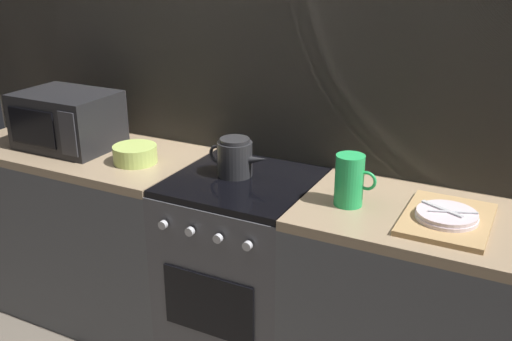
{
  "coord_description": "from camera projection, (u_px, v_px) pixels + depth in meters",
  "views": [
    {
      "loc": [
        1.1,
        -2.02,
        1.83
      ],
      "look_at": [
        0.06,
        0.0,
        0.95
      ],
      "focal_mm": 40.95,
      "sensor_mm": 36.0,
      "label": 1
    }
  ],
  "objects": [
    {
      "name": "stove_unit",
      "position": [
        243.0,
        271.0,
        2.64
      ],
      "size": [
        0.6,
        0.63,
        0.9
      ],
      "color": "#4C4C51",
      "rests_on": "ground_plane"
    },
    {
      "name": "dish_pile",
      "position": [
        447.0,
        218.0,
        2.08
      ],
      "size": [
        0.3,
        0.4,
        0.06
      ],
      "color": "tan",
      "rests_on": "counter_right"
    },
    {
      "name": "microwave",
      "position": [
        68.0,
        120.0,
        2.83
      ],
      "size": [
        0.46,
        0.35,
        0.27
      ],
      "color": "black",
      "rests_on": "counter_left"
    },
    {
      "name": "counter_right",
      "position": [
        448.0,
        326.0,
        2.26
      ],
      "size": [
        1.2,
        0.6,
        0.9
      ],
      "color": "#515459",
      "rests_on": "ground_plane"
    },
    {
      "name": "mixing_bowl",
      "position": [
        135.0,
        154.0,
        2.65
      ],
      "size": [
        0.2,
        0.2,
        0.08
      ],
      "primitive_type": "cylinder",
      "color": "#B7D166",
      "rests_on": "counter_left"
    },
    {
      "name": "pitcher",
      "position": [
        350.0,
        180.0,
        2.2
      ],
      "size": [
        0.16,
        0.11,
        0.2
      ],
      "color": "green",
      "rests_on": "counter_right"
    },
    {
      "name": "kettle",
      "position": [
        235.0,
        157.0,
        2.49
      ],
      "size": [
        0.28,
        0.15,
        0.17
      ],
      "color": "#262628",
      "rests_on": "stove_unit"
    },
    {
      "name": "back_wall",
      "position": [
        276.0,
        94.0,
        2.64
      ],
      "size": [
        3.6,
        0.05,
        2.4
      ],
      "color": "#A39989",
      "rests_on": "ground_plane"
    },
    {
      "name": "counter_left",
      "position": [
        91.0,
        230.0,
        3.02
      ],
      "size": [
        1.2,
        0.6,
        0.9
      ],
      "color": "#515459",
      "rests_on": "ground_plane"
    }
  ]
}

